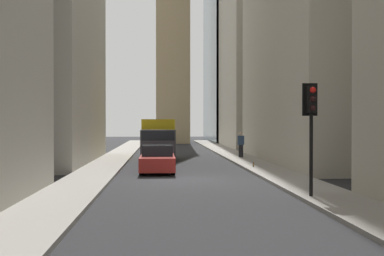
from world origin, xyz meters
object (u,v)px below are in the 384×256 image
(delivery_truck, at_px, (158,139))
(discarded_bottle, at_px, (253,165))
(sedan_red, at_px, (157,159))
(pedestrian, at_px, (241,143))
(traffic_light_foreground, at_px, (311,113))

(delivery_truck, distance_m, discarded_bottle, 8.88)
(delivery_truck, relative_size, sedan_red, 1.50)
(sedan_red, relative_size, pedestrian, 2.40)
(discarded_bottle, bearing_deg, sedan_red, 101.72)
(delivery_truck, distance_m, pedestrian, 5.96)
(sedan_red, bearing_deg, delivery_truck, 0.00)
(discarded_bottle, bearing_deg, traffic_light_foreground, 179.22)
(delivery_truck, bearing_deg, sedan_red, -180.00)
(pedestrian, relative_size, discarded_bottle, 6.64)
(traffic_light_foreground, distance_m, discarded_bottle, 10.72)
(pedestrian, distance_m, discarded_bottle, 7.53)
(sedan_red, distance_m, traffic_light_foreground, 10.86)
(delivery_truck, bearing_deg, traffic_light_foreground, -163.36)
(sedan_red, xyz_separation_m, pedestrian, (8.57, -5.93, 0.46))
(delivery_truck, xyz_separation_m, traffic_light_foreground, (-17.38, -5.19, 1.46))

